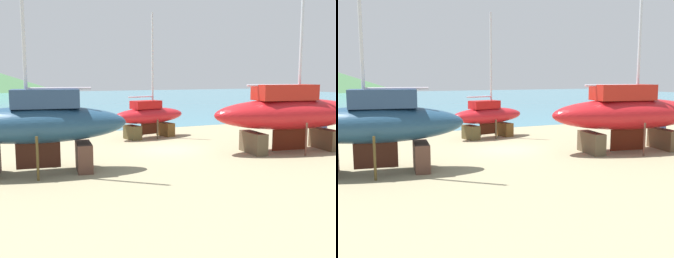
# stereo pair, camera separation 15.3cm
# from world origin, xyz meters

# --- Properties ---
(ground_plane) EXTENTS (53.67, 53.67, 0.00)m
(ground_plane) POSITION_xyz_m (0.00, -3.75, 0.00)
(ground_plane) COLOR gray
(sea_water) EXTENTS (169.24, 94.70, 0.01)m
(sea_water) POSITION_xyz_m (0.00, 57.01, 0.00)
(sea_water) COLOR teal
(sea_water) RESTS_ON ground
(sailboat_mid_port) EXTENTS (8.73, 3.81, 14.53)m
(sailboat_mid_port) POSITION_xyz_m (-8.27, -2.97, 2.33)
(sailboat_mid_port) COLOR brown
(sailboat_mid_port) RESTS_ON ground
(sailboat_small_center) EXTENTS (10.44, 4.55, 16.82)m
(sailboat_small_center) POSITION_xyz_m (6.47, -3.64, 2.37)
(sailboat_small_center) COLOR brown
(sailboat_small_center) RESTS_ON ground
(sailboat_large_starboard) EXTENTS (6.28, 3.09, 9.23)m
(sailboat_large_starboard) POSITION_xyz_m (0.68, 5.02, 1.63)
(sailboat_large_starboard) COLOR brown
(sailboat_large_starboard) RESTS_ON ground
(worker) EXTENTS (0.45, 0.26, 1.66)m
(worker) POSITION_xyz_m (-8.36, 2.57, 0.86)
(worker) COLOR #2D7744
(worker) RESTS_ON ground
(barrel_tipped_right) EXTENTS (0.91, 0.91, 0.78)m
(barrel_tipped_right) POSITION_xyz_m (13.79, 0.61, 0.39)
(barrel_tipped_right) COLOR navy
(barrel_tipped_right) RESTS_ON ground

